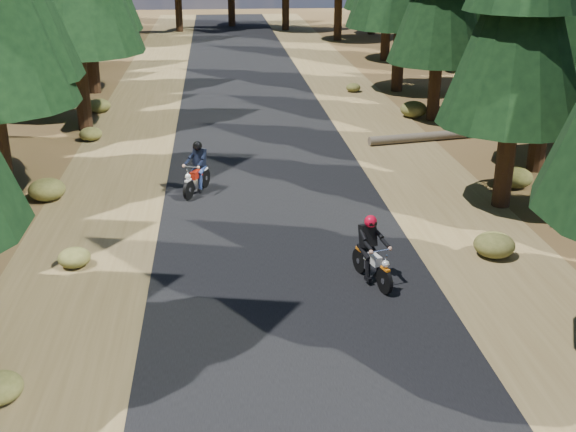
% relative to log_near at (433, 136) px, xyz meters
% --- Properties ---
extents(ground, '(120.00, 120.00, 0.00)m').
position_rel_log_near_xyz_m(ground, '(-6.14, -11.09, -0.16)').
color(ground, '#4A351A').
rests_on(ground, ground).
extents(road, '(6.00, 100.00, 0.01)m').
position_rel_log_near_xyz_m(road, '(-6.14, -6.09, -0.15)').
color(road, black).
rests_on(road, ground).
extents(shoulder_l, '(3.20, 100.00, 0.01)m').
position_rel_log_near_xyz_m(shoulder_l, '(-10.74, -6.09, -0.16)').
color(shoulder_l, brown).
rests_on(shoulder_l, ground).
extents(shoulder_r, '(3.20, 100.00, 0.01)m').
position_rel_log_near_xyz_m(shoulder_r, '(-1.54, -6.09, -0.16)').
color(shoulder_r, brown).
rests_on(shoulder_r, ground).
extents(log_near, '(4.86, 1.24, 0.32)m').
position_rel_log_near_xyz_m(log_near, '(0.00, 0.00, 0.00)').
color(log_near, '#4C4233').
rests_on(log_near, ground).
extents(understory_shrubs, '(14.25, 30.36, 0.64)m').
position_rel_log_near_xyz_m(understory_shrubs, '(-5.18, -4.55, 0.11)').
color(understory_shrubs, '#474C1E').
rests_on(understory_shrubs, ground).
extents(rider_lead, '(0.95, 1.70, 1.46)m').
position_rel_log_near_xyz_m(rider_lead, '(-4.50, -10.80, 0.33)').
color(rider_lead, beige).
rests_on(rider_lead, road).
extents(rider_follow, '(1.13, 1.71, 1.47)m').
position_rel_log_near_xyz_m(rider_follow, '(-8.23, -4.80, 0.34)').
color(rider_follow, '#98180A').
rests_on(rider_follow, road).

